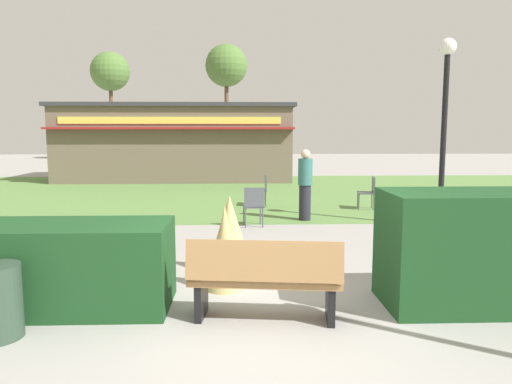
# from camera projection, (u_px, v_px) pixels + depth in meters

# --- Properties ---
(ground_plane) EXTENTS (80.00, 80.00, 0.00)m
(ground_plane) POSITION_uv_depth(u_px,v_px,m) (268.00, 321.00, 5.37)
(ground_plane) COLOR #999691
(lawn_patch) EXTENTS (36.00, 12.00, 0.01)m
(lawn_patch) POSITION_uv_depth(u_px,v_px,m) (248.00, 192.00, 16.88)
(lawn_patch) COLOR #5B8442
(lawn_patch) RESTS_ON ground_plane
(park_bench) EXTENTS (1.75, 0.71, 0.95)m
(park_bench) POSITION_uv_depth(u_px,v_px,m) (265.00, 279.00, 5.33)
(park_bench) COLOR #9E7547
(park_bench) RESTS_ON ground_plane
(hedge_left) EXTENTS (2.67, 1.10, 1.03)m
(hedge_left) POSITION_uv_depth(u_px,v_px,m) (57.00, 266.00, 5.73)
(hedge_left) COLOR #19421E
(hedge_left) RESTS_ON ground_plane
(hedge_right) EXTENTS (2.52, 1.10, 1.40)m
(hedge_right) POSITION_uv_depth(u_px,v_px,m) (489.00, 249.00, 5.80)
(hedge_right) COLOR #19421E
(hedge_right) RESTS_ON ground_plane
(ornamental_grass_behind_left) EXTENTS (0.72, 0.72, 1.17)m
(ornamental_grass_behind_left) POSITION_uv_depth(u_px,v_px,m) (230.00, 234.00, 7.17)
(ornamental_grass_behind_left) COLOR tan
(ornamental_grass_behind_left) RESTS_ON ground_plane
(ornamental_grass_behind_right) EXTENTS (0.50, 0.50, 1.14)m
(ornamental_grass_behind_right) POSITION_uv_depth(u_px,v_px,m) (225.00, 248.00, 6.40)
(ornamental_grass_behind_right) COLOR tan
(ornamental_grass_behind_right) RESTS_ON ground_plane
(lamppost_mid) EXTENTS (0.36, 0.36, 4.08)m
(lamppost_mid) POSITION_uv_depth(u_px,v_px,m) (445.00, 110.00, 10.39)
(lamppost_mid) COLOR black
(lamppost_mid) RESTS_ON ground_plane
(food_kiosk) EXTENTS (10.10, 4.43, 3.26)m
(food_kiosk) POSITION_uv_depth(u_px,v_px,m) (177.00, 142.00, 21.14)
(food_kiosk) COLOR #6B5B4C
(food_kiosk) RESTS_ON ground_plane
(cafe_chair_west) EXTENTS (0.45, 0.45, 0.89)m
(cafe_chair_west) POSITION_uv_depth(u_px,v_px,m) (262.00, 188.00, 13.58)
(cafe_chair_west) COLOR #4C5156
(cafe_chair_west) RESTS_ON ground_plane
(cafe_chair_east) EXTENTS (0.48, 0.48, 0.89)m
(cafe_chair_east) POSITION_uv_depth(u_px,v_px,m) (254.00, 203.00, 10.63)
(cafe_chair_east) COLOR #4C5156
(cafe_chair_east) RESTS_ON ground_plane
(cafe_chair_center) EXTENTS (0.50, 0.50, 0.89)m
(cafe_chair_center) POSITION_uv_depth(u_px,v_px,m) (369.00, 190.00, 13.04)
(cafe_chair_center) COLOR #4C5156
(cafe_chair_center) RESTS_ON ground_plane
(person_strolling) EXTENTS (0.34, 0.34, 1.69)m
(person_strolling) POSITION_uv_depth(u_px,v_px,m) (305.00, 184.00, 11.39)
(person_strolling) COLOR #23232D
(person_strolling) RESTS_ON ground_plane
(parked_car_west_slot) EXTENTS (4.21, 2.08, 1.20)m
(parked_car_west_slot) POSITION_uv_depth(u_px,v_px,m) (143.00, 156.00, 28.35)
(parked_car_west_slot) COLOR maroon
(parked_car_west_slot) RESTS_ON ground_plane
(tree_left_bg) EXTENTS (2.80, 2.80, 7.82)m
(tree_left_bg) POSITION_uv_depth(u_px,v_px,m) (110.00, 72.00, 34.73)
(tree_left_bg) COLOR brown
(tree_left_bg) RESTS_ON ground_plane
(tree_right_bg) EXTENTS (2.80, 2.80, 7.86)m
(tree_right_bg) POSITION_uv_depth(u_px,v_px,m) (226.00, 67.00, 31.93)
(tree_right_bg) COLOR brown
(tree_right_bg) RESTS_ON ground_plane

